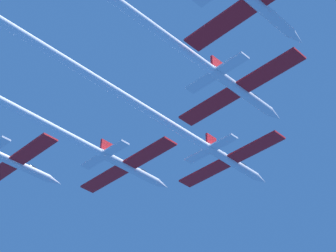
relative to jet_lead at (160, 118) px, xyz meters
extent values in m
cylinder|color=white|center=(0.00, 15.35, -0.03)|extent=(1.28, 11.65, 1.28)
cone|color=white|center=(0.00, 22.46, -0.03)|extent=(1.26, 2.56, 1.26)
ellipsoid|color=black|center=(0.00, 17.92, 0.52)|extent=(0.90, 2.33, 0.64)
cube|color=red|center=(-5.07, 14.77, -0.03)|extent=(8.86, 2.56, 0.28)
cube|color=red|center=(5.07, 14.77, -0.03)|extent=(8.86, 2.56, 0.28)
cube|color=red|center=(0.00, 10.69, 1.54)|extent=(0.34, 2.10, 1.86)
cube|color=white|center=(-2.63, 10.46, -0.03)|extent=(3.98, 1.54, 0.28)
cube|color=white|center=(2.63, 10.46, -0.03)|extent=(3.98, 1.54, 0.28)
cylinder|color=white|center=(0.00, -11.53, -0.03)|extent=(1.15, 42.11, 1.15)
cylinder|color=white|center=(-11.26, 4.50, -0.91)|extent=(1.28, 11.65, 1.28)
cone|color=white|center=(-11.26, 11.61, -0.91)|extent=(1.26, 2.56, 1.26)
ellipsoid|color=black|center=(-11.26, 7.07, -0.36)|extent=(0.90, 2.33, 0.64)
cube|color=red|center=(-16.33, 3.92, -0.91)|extent=(8.86, 2.56, 0.28)
cube|color=red|center=(-6.20, 3.92, -0.91)|extent=(8.86, 2.56, 0.28)
cube|color=red|center=(-11.26, -0.16, 0.66)|extent=(0.34, 2.10, 1.86)
cube|color=white|center=(-13.90, -0.39, -0.91)|extent=(3.98, 1.54, 0.28)
cube|color=white|center=(-8.63, -0.39, -0.91)|extent=(3.98, 1.54, 0.28)
cylinder|color=white|center=(12.07, 2.86, -0.69)|extent=(1.28, 11.65, 1.28)
cone|color=white|center=(12.07, 9.96, -0.69)|extent=(1.26, 2.56, 1.26)
ellipsoid|color=black|center=(12.07, 5.42, -0.15)|extent=(0.90, 2.33, 0.64)
cube|color=red|center=(7.00, 2.27, -0.69)|extent=(8.86, 2.56, 0.28)
cube|color=red|center=(17.13, 2.27, -0.69)|extent=(8.86, 2.56, 0.28)
cube|color=red|center=(12.07, -1.80, 0.88)|extent=(0.34, 2.10, 1.86)
cube|color=white|center=(9.43, -2.04, -0.69)|extent=(3.98, 1.54, 0.28)
cube|color=white|center=(14.70, -2.04, -0.69)|extent=(3.98, 1.54, 0.28)
cylinder|color=white|center=(-23.91, -7.31, 0.16)|extent=(1.28, 11.65, 1.28)
cone|color=white|center=(-23.91, -0.20, 0.16)|extent=(1.26, 2.56, 1.26)
ellipsoid|color=black|center=(-23.91, -4.75, 0.70)|extent=(0.90, 2.33, 0.64)
cube|color=red|center=(-18.84, -7.89, 0.16)|extent=(8.86, 2.56, 0.28)
cylinder|color=white|center=(22.68, -7.23, -0.69)|extent=(1.28, 11.65, 1.28)
cone|color=white|center=(22.68, -0.13, -0.69)|extent=(1.26, 2.56, 1.26)
ellipsoid|color=black|center=(22.68, -4.67, -0.14)|extent=(0.90, 2.33, 0.64)
cube|color=red|center=(17.61, -7.82, -0.69)|extent=(8.86, 2.56, 0.28)
camera|label=1|loc=(47.21, -45.80, -51.07)|focal=64.61mm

